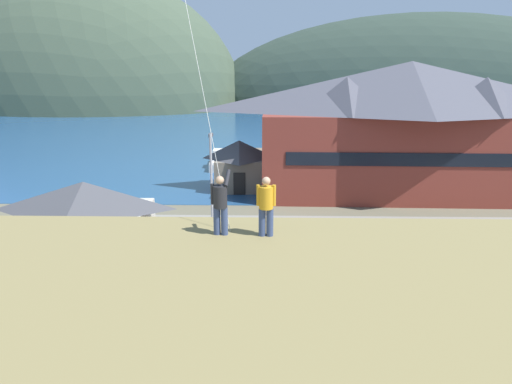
{
  "coord_description": "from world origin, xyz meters",
  "views": [
    {
      "loc": [
        -0.51,
        -19.11,
        11.31
      ],
      "look_at": [
        -1.17,
        9.0,
        3.65
      ],
      "focal_mm": 32.03,
      "sensor_mm": 36.0,
      "label": 1
    }
  ],
  "objects_px": {
    "wharf_dock": "(249,161)",
    "parked_car_front_row_silver": "(434,239)",
    "parking_light_pole": "(211,178)",
    "parked_car_back_row_left": "(337,238)",
    "parked_car_lone_by_shed": "(245,239)",
    "person_kite_flyer": "(220,203)",
    "person_companion": "(266,205)",
    "harbor_lodge": "(407,125)",
    "moored_boat_outer_mooring": "(279,154)",
    "storage_shed_near_lot": "(87,220)",
    "parked_car_mid_row_near": "(505,302)",
    "parked_car_front_row_red": "(52,291)",
    "parked_car_back_row_right": "(186,285)",
    "storage_shed_waterside": "(239,164)",
    "moored_boat_wharfside": "(220,161)"
  },
  "relations": [
    {
      "from": "moored_boat_outer_mooring",
      "to": "parked_car_front_row_silver",
      "type": "xyz_separation_m",
      "value": [
        8.88,
        -30.24,
        0.34
      ]
    },
    {
      "from": "storage_shed_waterside",
      "to": "moored_boat_outer_mooring",
      "type": "height_order",
      "value": "storage_shed_waterside"
    },
    {
      "from": "parking_light_pole",
      "to": "wharf_dock",
      "type": "bearing_deg",
      "value": 86.39
    },
    {
      "from": "parked_car_front_row_silver",
      "to": "parking_light_pole",
      "type": "bearing_deg",
      "value": 168.5
    },
    {
      "from": "storage_shed_waterside",
      "to": "parked_car_front_row_silver",
      "type": "bearing_deg",
      "value": -50.85
    },
    {
      "from": "storage_shed_waterside",
      "to": "moored_boat_wharfside",
      "type": "height_order",
      "value": "storage_shed_waterside"
    },
    {
      "from": "parked_car_back_row_right",
      "to": "wharf_dock",
      "type": "bearing_deg",
      "value": 87.01
    },
    {
      "from": "parked_car_front_row_red",
      "to": "parked_car_mid_row_near",
      "type": "height_order",
      "value": "same"
    },
    {
      "from": "parked_car_back_row_left",
      "to": "storage_shed_near_lot",
      "type": "bearing_deg",
      "value": -174.86
    },
    {
      "from": "parked_car_lone_by_shed",
      "to": "parked_car_mid_row_near",
      "type": "xyz_separation_m",
      "value": [
        12.13,
        -7.7,
        0.0
      ]
    },
    {
      "from": "parked_car_back_row_right",
      "to": "harbor_lodge",
      "type": "bearing_deg",
      "value": 52.02
    },
    {
      "from": "harbor_lodge",
      "to": "moored_boat_outer_mooring",
      "type": "xyz_separation_m",
      "value": [
        -11.11,
        15.53,
        -5.59
      ]
    },
    {
      "from": "parked_car_front_row_red",
      "to": "person_kite_flyer",
      "type": "bearing_deg",
      "value": -38.15
    },
    {
      "from": "storage_shed_waterside",
      "to": "moored_boat_outer_mooring",
      "type": "distance_m",
      "value": 14.91
    },
    {
      "from": "wharf_dock",
      "to": "parked_car_mid_row_near",
      "type": "xyz_separation_m",
      "value": [
        12.95,
        -35.92,
        0.71
      ]
    },
    {
      "from": "wharf_dock",
      "to": "storage_shed_near_lot",
      "type": "bearing_deg",
      "value": -106.24
    },
    {
      "from": "moored_boat_outer_mooring",
      "to": "parked_car_back_row_right",
      "type": "distance_m",
      "value": 37.19
    },
    {
      "from": "parked_car_back_row_left",
      "to": "person_companion",
      "type": "relative_size",
      "value": 2.46
    },
    {
      "from": "storage_shed_near_lot",
      "to": "parked_car_back_row_right",
      "type": "relative_size",
      "value": 1.8
    },
    {
      "from": "parked_car_back_row_right",
      "to": "person_kite_flyer",
      "type": "bearing_deg",
      "value": -71.59
    },
    {
      "from": "harbor_lodge",
      "to": "storage_shed_waterside",
      "type": "bearing_deg",
      "value": 175.07
    },
    {
      "from": "person_companion",
      "to": "parked_car_lone_by_shed",
      "type": "bearing_deg",
      "value": 95.18
    },
    {
      "from": "parked_car_front_row_red",
      "to": "person_companion",
      "type": "bearing_deg",
      "value": -34.71
    },
    {
      "from": "storage_shed_near_lot",
      "to": "parked_car_front_row_silver",
      "type": "xyz_separation_m",
      "value": [
        21.1,
        1.36,
        -1.5
      ]
    },
    {
      "from": "parked_car_back_row_right",
      "to": "person_kite_flyer",
      "type": "height_order",
      "value": "person_kite_flyer"
    },
    {
      "from": "parked_car_front_row_silver",
      "to": "person_companion",
      "type": "xyz_separation_m",
      "value": [
        -10.45,
        -14.42,
        6.51
      ]
    },
    {
      "from": "person_kite_flyer",
      "to": "person_companion",
      "type": "bearing_deg",
      "value": -3.59
    },
    {
      "from": "wharf_dock",
      "to": "person_companion",
      "type": "height_order",
      "value": "person_companion"
    },
    {
      "from": "harbor_lodge",
      "to": "parked_car_mid_row_near",
      "type": "distance_m",
      "value": 23.33
    },
    {
      "from": "parked_car_lone_by_shed",
      "to": "parked_car_front_row_red",
      "type": "relative_size",
      "value": 0.98
    },
    {
      "from": "harbor_lodge",
      "to": "moored_boat_outer_mooring",
      "type": "distance_m",
      "value": 19.9
    },
    {
      "from": "parking_light_pole",
      "to": "harbor_lodge",
      "type": "bearing_deg",
      "value": 35.87
    },
    {
      "from": "wharf_dock",
      "to": "parked_car_front_row_silver",
      "type": "height_order",
      "value": "parked_car_front_row_silver"
    },
    {
      "from": "parked_car_mid_row_near",
      "to": "person_companion",
      "type": "distance_m",
      "value": 14.21
    },
    {
      "from": "parked_car_front_row_red",
      "to": "storage_shed_near_lot",
      "type": "bearing_deg",
      "value": 94.57
    },
    {
      "from": "harbor_lodge",
      "to": "person_companion",
      "type": "relative_size",
      "value": 15.9
    },
    {
      "from": "harbor_lodge",
      "to": "person_kite_flyer",
      "type": "height_order",
      "value": "harbor_lodge"
    },
    {
      "from": "parking_light_pole",
      "to": "person_kite_flyer",
      "type": "relative_size",
      "value": 3.79
    },
    {
      "from": "harbor_lodge",
      "to": "parked_car_back_row_right",
      "type": "distance_m",
      "value": 27.46
    },
    {
      "from": "storage_shed_near_lot",
      "to": "parked_car_lone_by_shed",
      "type": "relative_size",
      "value": 1.85
    },
    {
      "from": "storage_shed_near_lot",
      "to": "person_kite_flyer",
      "type": "distance_m",
      "value": 16.76
    },
    {
      "from": "parked_car_back_row_left",
      "to": "parked_car_lone_by_shed",
      "type": "distance_m",
      "value": 5.69
    },
    {
      "from": "parked_car_back_row_left",
      "to": "wharf_dock",
      "type": "bearing_deg",
      "value": 103.09
    },
    {
      "from": "wharf_dock",
      "to": "harbor_lodge",
      "type": "bearing_deg",
      "value": -41.91
    },
    {
      "from": "parked_car_back_row_left",
      "to": "person_kite_flyer",
      "type": "relative_size",
      "value": 2.31
    },
    {
      "from": "wharf_dock",
      "to": "parked_car_mid_row_near",
      "type": "height_order",
      "value": "parked_car_mid_row_near"
    },
    {
      "from": "parked_car_mid_row_near",
      "to": "person_kite_flyer",
      "type": "distance_m",
      "value": 15.2
    },
    {
      "from": "storage_shed_near_lot",
      "to": "parked_car_mid_row_near",
      "type": "distance_m",
      "value": 22.53
    },
    {
      "from": "parking_light_pole",
      "to": "parked_car_front_row_red",
      "type": "bearing_deg",
      "value": -122.28
    },
    {
      "from": "parked_car_back_row_left",
      "to": "parked_car_front_row_red",
      "type": "distance_m",
      "value": 16.33
    }
  ]
}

